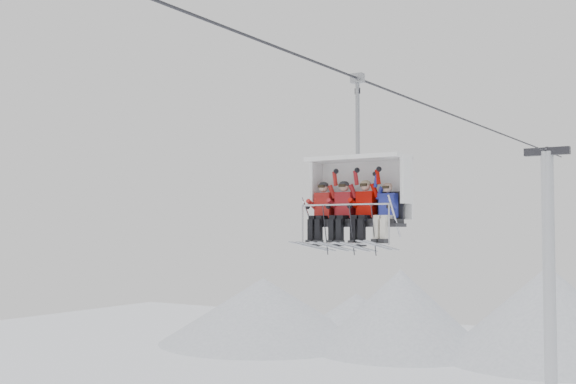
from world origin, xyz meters
The scene contains 7 objects.
lift_tower_right centered at (0.00, 22.00, 5.78)m, with size 2.00×1.80×13.48m.
haul_cable centered at (0.00, 0.00, 13.30)m, with size 0.06×0.06×50.00m, color #2C2C31.
chairlift_carrier centered at (0.00, 3.15, 10.68)m, with size 2.39×1.17×3.98m.
skier_far_left centered at (-0.86, 2.85, 10.21)m, with size 0.41×1.69×1.63m.
skier_center_left centered at (-0.31, 2.85, 10.21)m, with size 0.41×1.69×1.63m.
skier_center_right centered at (0.24, 2.85, 10.21)m, with size 0.41×1.69×1.63m.
skier_far_right centered at (0.80, 2.84, 10.17)m, with size 0.37×1.69×1.51m.
Camera 1 is at (7.60, -11.94, 9.78)m, focal length 45.00 mm.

